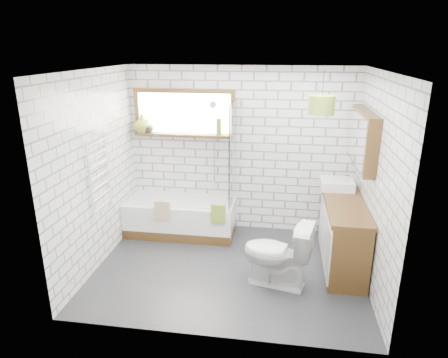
# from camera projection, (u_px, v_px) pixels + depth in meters

# --- Properties ---
(floor) EXTENTS (3.40, 2.60, 0.01)m
(floor) POSITION_uv_depth(u_px,v_px,m) (228.00, 269.00, 5.21)
(floor) COLOR #252529
(floor) RESTS_ON ground
(ceiling) EXTENTS (3.40, 2.60, 0.01)m
(ceiling) POSITION_uv_depth(u_px,v_px,m) (229.00, 70.00, 4.41)
(ceiling) COLOR white
(ceiling) RESTS_ON ground
(wall_back) EXTENTS (3.40, 0.01, 2.50)m
(wall_back) POSITION_uv_depth(u_px,v_px,m) (241.00, 151.00, 6.04)
(wall_back) COLOR white
(wall_back) RESTS_ON ground
(wall_front) EXTENTS (3.40, 0.01, 2.50)m
(wall_front) POSITION_uv_depth(u_px,v_px,m) (209.00, 222.00, 3.59)
(wall_front) COLOR white
(wall_front) RESTS_ON ground
(wall_left) EXTENTS (0.01, 2.60, 2.50)m
(wall_left) POSITION_uv_depth(u_px,v_px,m) (96.00, 171.00, 5.05)
(wall_left) COLOR white
(wall_left) RESTS_ON ground
(wall_right) EXTENTS (0.01, 2.60, 2.50)m
(wall_right) POSITION_uv_depth(u_px,v_px,m) (376.00, 184.00, 4.57)
(wall_right) COLOR white
(wall_right) RESTS_ON ground
(window) EXTENTS (1.52, 0.16, 0.68)m
(window) POSITION_uv_depth(u_px,v_px,m) (184.00, 114.00, 5.94)
(window) COLOR #3C2510
(window) RESTS_ON wall_back
(towel_radiator) EXTENTS (0.06, 0.52, 1.00)m
(towel_radiator) POSITION_uv_depth(u_px,v_px,m) (99.00, 175.00, 5.06)
(towel_radiator) COLOR white
(towel_radiator) RESTS_ON wall_left
(mirror_cabinet) EXTENTS (0.16, 1.20, 0.70)m
(mirror_cabinet) POSITION_uv_depth(u_px,v_px,m) (363.00, 139.00, 5.02)
(mirror_cabinet) COLOR #3C2510
(mirror_cabinet) RESTS_ON wall_right
(shower_riser) EXTENTS (0.02, 0.02, 1.30)m
(shower_riser) POSITION_uv_depth(u_px,v_px,m) (214.00, 144.00, 6.02)
(shower_riser) COLOR silver
(shower_riser) RESTS_ON wall_back
(bathtub) EXTENTS (1.63, 0.72, 0.53)m
(bathtub) POSITION_uv_depth(u_px,v_px,m) (181.00, 217.00, 6.13)
(bathtub) COLOR white
(bathtub) RESTS_ON floor
(shower_screen) EXTENTS (0.02, 0.72, 1.50)m
(shower_screen) POSITION_uv_depth(u_px,v_px,m) (233.00, 155.00, 5.69)
(shower_screen) COLOR white
(shower_screen) RESTS_ON bathtub
(towel_green) EXTENTS (0.20, 0.06, 0.28)m
(towel_green) POSITION_uv_depth(u_px,v_px,m) (218.00, 214.00, 5.62)
(towel_green) COLOR olive
(towel_green) RESTS_ON bathtub
(towel_beige) EXTENTS (0.22, 0.06, 0.29)m
(towel_beige) POSITION_uv_depth(u_px,v_px,m) (163.00, 210.00, 5.74)
(towel_beige) COLOR tan
(towel_beige) RESTS_ON bathtub
(vanity) EXTENTS (0.49, 1.52, 0.87)m
(vanity) POSITION_uv_depth(u_px,v_px,m) (343.00, 233.00, 5.21)
(vanity) COLOR #3C2510
(vanity) RESTS_ON floor
(basin) EXTENTS (0.44, 0.39, 0.13)m
(basin) POSITION_uv_depth(u_px,v_px,m) (337.00, 184.00, 5.53)
(basin) COLOR white
(basin) RESTS_ON vanity
(tap) EXTENTS (0.03, 0.03, 0.14)m
(tap) POSITION_uv_depth(u_px,v_px,m) (349.00, 181.00, 5.49)
(tap) COLOR silver
(tap) RESTS_ON vanity
(toilet) EXTENTS (0.63, 0.89, 0.82)m
(toilet) POSITION_uv_depth(u_px,v_px,m) (277.00, 254.00, 4.74)
(toilet) COLOR white
(toilet) RESTS_ON floor
(vase_olive) EXTENTS (0.33, 0.33, 0.28)m
(vase_olive) POSITION_uv_depth(u_px,v_px,m) (142.00, 125.00, 6.06)
(vase_olive) COLOR olive
(vase_olive) RESTS_ON window
(vase_dark) EXTENTS (0.22, 0.22, 0.20)m
(vase_dark) POSITION_uv_depth(u_px,v_px,m) (147.00, 127.00, 6.06)
(vase_dark) COLOR black
(vase_dark) RESTS_ON window
(bottle) EXTENTS (0.08, 0.08, 0.24)m
(bottle) POSITION_uv_depth(u_px,v_px,m) (219.00, 128.00, 5.90)
(bottle) COLOR olive
(bottle) RESTS_ON window
(pendant) EXTENTS (0.30, 0.30, 0.22)m
(pendant) POSITION_uv_depth(u_px,v_px,m) (322.00, 105.00, 4.67)
(pendant) COLOR olive
(pendant) RESTS_ON ceiling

